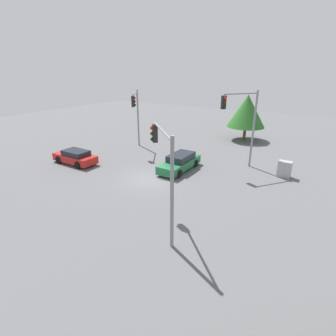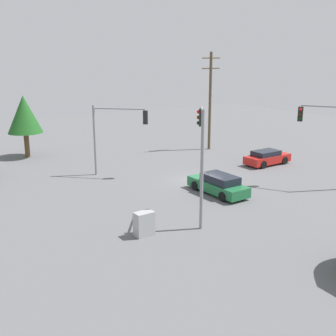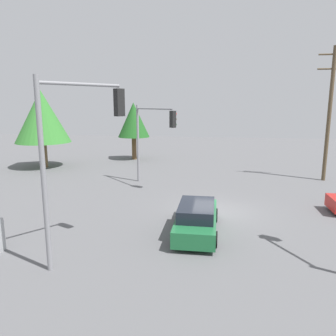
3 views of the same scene
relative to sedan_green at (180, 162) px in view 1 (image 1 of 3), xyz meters
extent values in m
plane|color=#5B5B5E|center=(0.91, 3.01, -0.68)|extent=(80.00, 80.00, 0.00)
cube|color=#1E6638|center=(0.00, 0.06, -0.15)|extent=(1.75, 4.80, 0.69)
cube|color=black|center=(0.00, -0.18, 0.46)|extent=(1.54, 2.64, 0.54)
cylinder|color=black|center=(-0.83, 1.55, -0.34)|extent=(0.22, 0.66, 0.66)
cylinder|color=black|center=(0.83, 1.55, -0.34)|extent=(0.22, 0.66, 0.66)
cylinder|color=black|center=(-0.83, -1.42, -0.34)|extent=(0.22, 0.66, 0.66)
cylinder|color=black|center=(0.83, -1.42, -0.34)|extent=(0.22, 0.66, 0.66)
cube|color=red|center=(9.08, 3.82, -0.15)|extent=(4.36, 1.71, 0.67)
cube|color=black|center=(8.86, 3.82, 0.40)|extent=(2.40, 1.51, 0.44)
cylinder|color=black|center=(10.43, 4.64, -0.34)|extent=(0.68, 0.22, 0.68)
cylinder|color=black|center=(10.43, 3.01, -0.34)|extent=(0.68, 0.22, 0.68)
cylinder|color=black|center=(7.73, 4.64, -0.34)|extent=(0.68, 0.22, 0.68)
cylinder|color=black|center=(7.73, 3.01, -0.34)|extent=(0.68, 0.22, 0.68)
cylinder|color=gray|center=(-4.97, 9.40, 2.16)|extent=(0.18, 0.18, 5.67)
cylinder|color=gray|center=(-3.47, 7.93, 4.74)|extent=(3.08, 3.03, 0.12)
cube|color=black|center=(-1.97, 6.45, 4.12)|extent=(0.44, 0.44, 1.05)
sphere|color=red|center=(-1.85, 6.58, 4.45)|extent=(0.22, 0.22, 0.22)
sphere|color=#392605|center=(-1.85, 6.58, 4.12)|extent=(0.22, 0.22, 0.22)
sphere|color=black|center=(-1.85, 6.58, 3.78)|extent=(0.22, 0.22, 0.22)
cylinder|color=gray|center=(7.86, -4.21, 2.42)|extent=(0.18, 0.18, 6.19)
cylinder|color=gray|center=(7.07, -2.89, 5.27)|extent=(1.70, 2.70, 0.12)
cube|color=black|center=(6.27, -1.57, 4.64)|extent=(0.42, 0.44, 1.05)
sphere|color=red|center=(6.12, -1.66, 4.98)|extent=(0.22, 0.22, 0.22)
sphere|color=#392605|center=(6.12, -1.66, 4.64)|extent=(0.22, 0.22, 0.22)
sphere|color=black|center=(6.12, -1.66, 4.31)|extent=(0.22, 0.22, 0.22)
cylinder|color=gray|center=(-4.90, -4.17, 2.67)|extent=(0.18, 0.18, 6.69)
cylinder|color=gray|center=(-3.94, -2.90, 5.76)|extent=(2.02, 2.60, 0.12)
cube|color=black|center=(-2.97, -1.64, 5.14)|extent=(0.43, 0.44, 1.05)
sphere|color=red|center=(-3.11, -1.53, 5.47)|extent=(0.22, 0.22, 0.22)
sphere|color=#392605|center=(-3.11, -1.53, 5.14)|extent=(0.22, 0.22, 0.22)
sphere|color=black|center=(-3.11, -1.53, 4.80)|extent=(0.22, 0.22, 0.22)
cube|color=#9EA0A3|center=(-8.00, -3.18, -0.01)|extent=(1.04, 0.63, 1.33)
cylinder|color=brown|center=(-1.61, -13.20, 0.15)|extent=(0.35, 0.35, 1.66)
cone|color=#286623|center=(-1.61, -13.20, 2.88)|extent=(4.52, 4.52, 3.80)
camera|label=1|loc=(-10.66, 18.69, 7.67)|focal=28.00mm
camera|label=2|loc=(-18.82, -21.26, 8.68)|focal=45.00mm
camera|label=3|loc=(0.81, -14.10, 5.12)|focal=35.00mm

